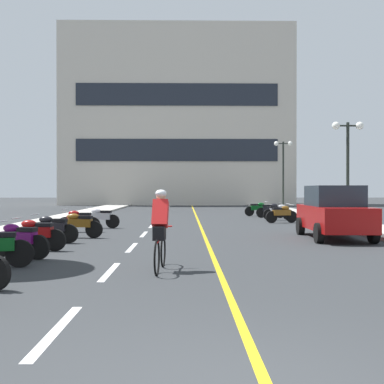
{
  "coord_description": "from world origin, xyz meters",
  "views": [
    {
      "loc": [
        -0.45,
        -3.66,
        1.7
      ],
      "look_at": [
        -0.14,
        17.43,
        1.57
      ],
      "focal_mm": 43.93,
      "sensor_mm": 36.0,
      "label": 1
    }
  ],
  "objects_px": {
    "motorcycle_3": "(18,239)",
    "motorcycle_6": "(78,224)",
    "street_lamp_mid": "(348,148)",
    "cyclist_rider": "(160,228)",
    "parked_car_near": "(334,212)",
    "motorcycle_4": "(36,234)",
    "motorcycle_11": "(271,210)",
    "motorcycle_9": "(282,213)",
    "street_lamp_far": "(283,160)",
    "motorcycle_5": "(52,228)",
    "motorcycle_8": "(100,217)",
    "motorcycle_12": "(258,209)",
    "motorcycle_7": "(79,220)",
    "motorcycle_10": "(279,212)"
  },
  "relations": [
    {
      "from": "motorcycle_3",
      "to": "motorcycle_5",
      "type": "xyz_separation_m",
      "value": [
        -0.12,
        3.32,
        0.0
      ]
    },
    {
      "from": "street_lamp_far",
      "to": "motorcycle_9",
      "type": "bearing_deg",
      "value": -102.14
    },
    {
      "from": "street_lamp_mid",
      "to": "motorcycle_8",
      "type": "distance_m",
      "value": 11.65
    },
    {
      "from": "motorcycle_5",
      "to": "motorcycle_6",
      "type": "bearing_deg",
      "value": 72.55
    },
    {
      "from": "street_lamp_far",
      "to": "motorcycle_5",
      "type": "height_order",
      "value": "street_lamp_far"
    },
    {
      "from": "motorcycle_5",
      "to": "cyclist_rider",
      "type": "relative_size",
      "value": 0.96
    },
    {
      "from": "motorcycle_7",
      "to": "motorcycle_8",
      "type": "height_order",
      "value": "same"
    },
    {
      "from": "street_lamp_mid",
      "to": "motorcycle_3",
      "type": "relative_size",
      "value": 2.82
    },
    {
      "from": "motorcycle_3",
      "to": "motorcycle_6",
      "type": "distance_m",
      "value": 4.89
    },
    {
      "from": "street_lamp_mid",
      "to": "motorcycle_6",
      "type": "height_order",
      "value": "street_lamp_mid"
    },
    {
      "from": "motorcycle_11",
      "to": "motorcycle_12",
      "type": "bearing_deg",
      "value": 103.98
    },
    {
      "from": "street_lamp_mid",
      "to": "motorcycle_4",
      "type": "distance_m",
      "value": 14.73
    },
    {
      "from": "motorcycle_7",
      "to": "motorcycle_9",
      "type": "distance_m",
      "value": 10.36
    },
    {
      "from": "motorcycle_3",
      "to": "cyclist_rider",
      "type": "distance_m",
      "value": 3.96
    },
    {
      "from": "motorcycle_3",
      "to": "motorcycle_7",
      "type": "distance_m",
      "value": 7.06
    },
    {
      "from": "parked_car_near",
      "to": "motorcycle_10",
      "type": "distance_m",
      "value": 9.59
    },
    {
      "from": "street_lamp_far",
      "to": "motorcycle_11",
      "type": "xyz_separation_m",
      "value": [
        -2.7,
        -9.35,
        -3.56
      ]
    },
    {
      "from": "motorcycle_6",
      "to": "motorcycle_7",
      "type": "bearing_deg",
      "value": 102.69
    },
    {
      "from": "parked_car_near",
      "to": "motorcycle_9",
      "type": "height_order",
      "value": "parked_car_near"
    },
    {
      "from": "cyclist_rider",
      "to": "motorcycle_5",
      "type": "bearing_deg",
      "value": 126.31
    },
    {
      "from": "motorcycle_11",
      "to": "motorcycle_12",
      "type": "xyz_separation_m",
      "value": [
        -0.46,
        1.86,
        0.0
      ]
    },
    {
      "from": "motorcycle_9",
      "to": "motorcycle_10",
      "type": "xyz_separation_m",
      "value": [
        0.25,
        2.05,
        0.0
      ]
    },
    {
      "from": "motorcycle_12",
      "to": "cyclist_rider",
      "type": "xyz_separation_m",
      "value": [
        -5.14,
        -19.78,
        0.41
      ]
    },
    {
      "from": "motorcycle_4",
      "to": "motorcycle_3",
      "type": "bearing_deg",
      "value": -88.51
    },
    {
      "from": "motorcycle_10",
      "to": "motorcycle_12",
      "type": "height_order",
      "value": "same"
    },
    {
      "from": "motorcycle_3",
      "to": "motorcycle_9",
      "type": "xyz_separation_m",
      "value": [
        8.96,
        12.05,
        0.0
      ]
    },
    {
      "from": "parked_car_near",
      "to": "motorcycle_6",
      "type": "relative_size",
      "value": 2.51
    },
    {
      "from": "motorcycle_9",
      "to": "motorcycle_12",
      "type": "distance_m",
      "value": 6.03
    },
    {
      "from": "parked_car_near",
      "to": "motorcycle_12",
      "type": "distance_m",
      "value": 13.57
    },
    {
      "from": "parked_car_near",
      "to": "motorcycle_4",
      "type": "bearing_deg",
      "value": -161.66
    },
    {
      "from": "motorcycle_9",
      "to": "motorcycle_12",
      "type": "xyz_separation_m",
      "value": [
        -0.26,
        6.03,
        0.0
      ]
    },
    {
      "from": "motorcycle_10",
      "to": "motorcycle_12",
      "type": "xyz_separation_m",
      "value": [
        -0.51,
        3.98,
        0.0
      ]
    },
    {
      "from": "motorcycle_11",
      "to": "street_lamp_mid",
      "type": "bearing_deg",
      "value": -68.89
    },
    {
      "from": "motorcycle_5",
      "to": "motorcycle_9",
      "type": "height_order",
      "value": "same"
    },
    {
      "from": "motorcycle_6",
      "to": "motorcycle_5",
      "type": "bearing_deg",
      "value": -107.45
    },
    {
      "from": "motorcycle_4",
      "to": "motorcycle_6",
      "type": "xyz_separation_m",
      "value": [
        0.4,
        3.41,
        0.0
      ]
    },
    {
      "from": "parked_car_near",
      "to": "motorcycle_4",
      "type": "distance_m",
      "value": 9.73
    },
    {
      "from": "motorcycle_3",
      "to": "motorcycle_12",
      "type": "distance_m",
      "value": 20.07
    },
    {
      "from": "street_lamp_far",
      "to": "motorcycle_9",
      "type": "height_order",
      "value": "street_lamp_far"
    },
    {
      "from": "parked_car_near",
      "to": "cyclist_rider",
      "type": "xyz_separation_m",
      "value": [
        -5.63,
        -6.22,
        -0.03
      ]
    },
    {
      "from": "motorcycle_7",
      "to": "motorcycle_11",
      "type": "relative_size",
      "value": 1.0
    },
    {
      "from": "motorcycle_9",
      "to": "cyclist_rider",
      "type": "height_order",
      "value": "cyclist_rider"
    },
    {
      "from": "parked_car_near",
      "to": "motorcycle_12",
      "type": "bearing_deg",
      "value": 92.06
    },
    {
      "from": "street_lamp_mid",
      "to": "cyclist_rider",
      "type": "height_order",
      "value": "street_lamp_mid"
    },
    {
      "from": "motorcycle_3",
      "to": "motorcycle_11",
      "type": "distance_m",
      "value": 18.63
    },
    {
      "from": "motorcycle_7",
      "to": "motorcycle_10",
      "type": "relative_size",
      "value": 1.0
    },
    {
      "from": "motorcycle_4",
      "to": "motorcycle_8",
      "type": "relative_size",
      "value": 1.0
    },
    {
      "from": "street_lamp_mid",
      "to": "motorcycle_9",
      "type": "xyz_separation_m",
      "value": [
        -2.61,
        2.07,
        -3.11
      ]
    },
    {
      "from": "motorcycle_5",
      "to": "motorcycle_8",
      "type": "height_order",
      "value": "same"
    },
    {
      "from": "motorcycle_5",
      "to": "street_lamp_mid",
      "type": "bearing_deg",
      "value": 29.67
    }
  ]
}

